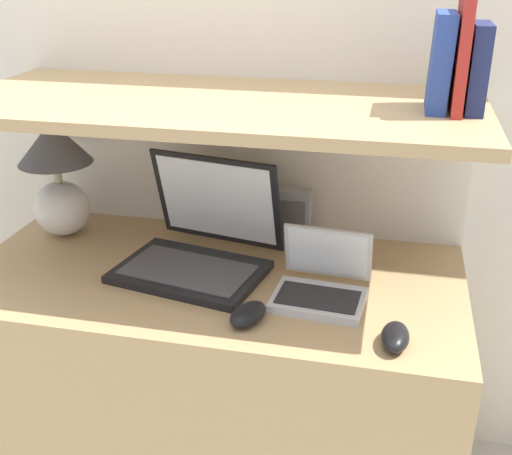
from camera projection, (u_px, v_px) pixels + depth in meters
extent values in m
cube|color=silver|center=(245.00, 55.00, 1.79)|extent=(6.00, 0.05, 2.40)
cube|color=tan|center=(215.00, 386.00, 1.79)|extent=(1.28, 0.63, 0.71)
cube|color=silver|center=(243.00, 267.00, 2.01)|extent=(1.28, 0.04, 1.12)
cube|color=tan|center=(215.00, 105.00, 1.54)|extent=(1.28, 0.57, 0.03)
ellipsoid|color=white|center=(62.00, 208.00, 1.85)|extent=(0.16, 0.16, 0.16)
cylinder|color=tan|center=(57.00, 172.00, 1.81)|extent=(0.02, 0.02, 0.06)
cone|color=#4C4C51|center=(53.00, 142.00, 1.77)|extent=(0.21, 0.21, 0.12)
cube|color=black|center=(190.00, 272.00, 1.64)|extent=(0.41, 0.32, 0.02)
cube|color=#47474C|center=(188.00, 270.00, 1.63)|extent=(0.35, 0.24, 0.00)
cube|color=black|center=(217.00, 200.00, 1.72)|extent=(0.37, 0.14, 0.26)
cube|color=white|center=(216.00, 200.00, 1.72)|extent=(0.33, 0.12, 0.23)
cube|color=silver|center=(318.00, 300.00, 1.51)|extent=(0.23, 0.17, 0.02)
cube|color=#232326|center=(318.00, 297.00, 1.50)|extent=(0.20, 0.12, 0.00)
cube|color=silver|center=(328.00, 252.00, 1.56)|extent=(0.22, 0.06, 0.14)
cube|color=white|center=(328.00, 253.00, 1.56)|extent=(0.19, 0.05, 0.12)
ellipsoid|color=black|center=(248.00, 314.00, 1.43)|extent=(0.10, 0.12, 0.04)
ellipsoid|color=black|center=(395.00, 337.00, 1.35)|extent=(0.06, 0.11, 0.04)
cube|color=gray|center=(290.00, 216.00, 1.80)|extent=(0.12, 0.05, 0.16)
cube|color=#59595B|center=(288.00, 219.00, 1.78)|extent=(0.09, 0.00, 0.11)
cube|color=navy|center=(477.00, 68.00, 1.38)|extent=(0.04, 0.13, 0.19)
cube|color=#A82823|center=(461.00, 53.00, 1.37)|extent=(0.02, 0.17, 0.25)
cube|color=#284293|center=(441.00, 62.00, 1.39)|extent=(0.05, 0.14, 0.21)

